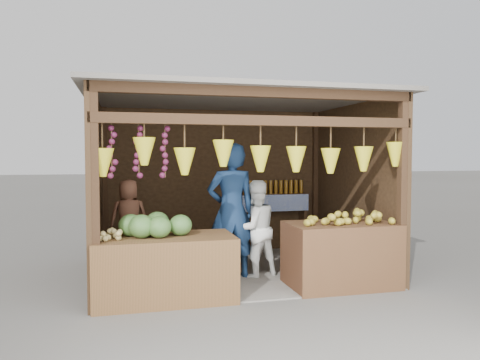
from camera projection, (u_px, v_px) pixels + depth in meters
name	position (u px, v px, depth m)	size (l,w,h in m)	color
ground	(234.00, 272.00, 7.14)	(80.00, 80.00, 0.00)	#514F49
stall_structure	(232.00, 163.00, 7.00)	(4.30, 3.30, 2.66)	slate
back_shelf	(273.00, 205.00, 8.59)	(1.25, 0.32, 1.32)	#382314
counter_left	(165.00, 268.00, 5.74)	(1.70, 0.85, 0.79)	#51391B
counter_right	(341.00, 255.00, 6.35)	(1.44, 0.85, 0.87)	#482818
stool	(130.00, 267.00, 6.75)	(0.34, 0.34, 0.32)	black
man_standing	(231.00, 211.00, 6.74)	(0.71, 0.47, 1.96)	#142A4C
woman_standing	(255.00, 229.00, 6.84)	(0.69, 0.54, 1.42)	white
vendor_seated	(129.00, 218.00, 6.71)	(0.55, 0.36, 1.12)	brown
melon_pile	(155.00, 223.00, 5.72)	(1.00, 0.50, 0.32)	#124415
tanfruit_pile	(109.00, 234.00, 5.52)	(0.34, 0.40, 0.13)	#AA914E
mango_pile	(344.00, 215.00, 6.28)	(1.40, 0.64, 0.22)	#BE7419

